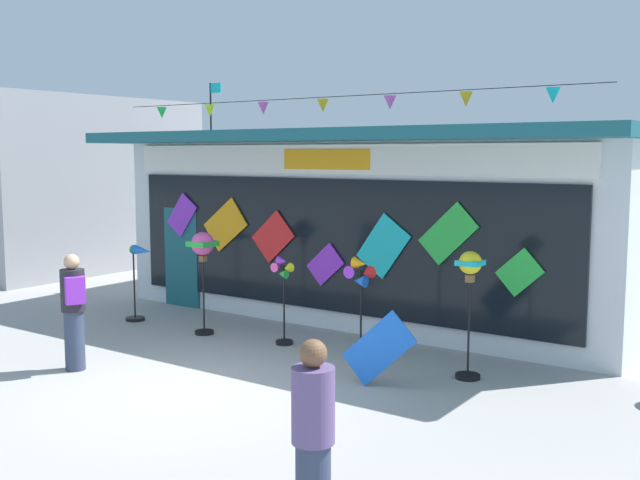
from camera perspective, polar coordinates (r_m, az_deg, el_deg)
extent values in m
plane|color=#9E9B99|center=(10.12, -9.98, -11.23)|extent=(80.00, 80.00, 0.00)
cube|color=silver|center=(14.73, 5.23, 1.01)|extent=(9.89, 4.19, 3.30)
cube|color=#195660|center=(14.20, 4.23, 7.87)|extent=(10.29, 5.24, 0.20)
cube|color=white|center=(12.85, 0.54, 6.22)|extent=(9.10, 0.08, 0.51)
cube|color=orange|center=(12.82, 0.47, 6.21)|extent=(1.78, 0.04, 0.35)
cube|color=black|center=(12.95, 0.56, -0.38)|extent=(8.90, 0.06, 2.31)
cube|color=#195660|center=(15.29, -10.54, -1.31)|extent=(0.90, 0.07, 2.00)
cube|color=purple|center=(15.10, -10.54, 1.90)|extent=(0.84, 0.03, 0.90)
cube|color=orange|center=(14.31, -7.26, 1.16)|extent=(1.11, 0.03, 1.06)
cube|color=red|center=(13.58, -3.62, 0.25)|extent=(1.00, 0.03, 0.98)
cube|color=purple|center=(12.95, 0.41, -1.89)|extent=(0.80, 0.03, 0.78)
cube|color=#19B7BC|center=(12.28, 4.87, -0.47)|extent=(1.03, 0.03, 1.10)
cube|color=green|center=(11.72, 9.79, 0.47)|extent=(1.02, 0.03, 1.02)
cube|color=green|center=(11.35, 15.05, -2.41)|extent=(0.75, 0.03, 0.75)
cylinder|color=black|center=(12.78, 0.23, 10.89)|extent=(9.50, 0.01, 0.01)
cone|color=green|center=(15.32, -12.03, 9.52)|extent=(0.20, 0.20, 0.22)
cone|color=yellow|center=(14.41, -8.44, 9.78)|extent=(0.20, 0.20, 0.22)
cone|color=#EA4CA3|center=(13.55, -4.37, 10.03)|extent=(0.20, 0.20, 0.22)
cone|color=orange|center=(12.77, 0.23, 10.26)|extent=(0.20, 0.20, 0.22)
cone|color=#EA4CA3|center=(12.08, 5.39, 10.44)|extent=(0.20, 0.20, 0.22)
cone|color=orange|center=(11.50, 11.14, 10.54)|extent=(0.20, 0.20, 0.22)
cone|color=#19B7BC|center=(11.03, 17.43, 10.53)|extent=(0.20, 0.20, 0.22)
cylinder|color=black|center=(17.49, -8.38, 9.87)|extent=(0.04, 0.04, 1.20)
cube|color=#19B7BC|center=(17.42, -8.01, 11.47)|extent=(0.32, 0.02, 0.22)
cylinder|color=black|center=(14.32, -13.98, -5.89)|extent=(0.35, 0.35, 0.06)
cylinder|color=black|center=(14.20, -14.05, -3.38)|extent=(0.03, 0.03, 1.33)
cone|color=blue|center=(13.90, -13.42, -0.80)|extent=(0.54, 0.24, 0.17)
cylinder|color=green|center=(14.10, -14.13, -0.72)|extent=(0.03, 0.16, 0.16)
cylinder|color=black|center=(13.04, -8.86, -7.00)|extent=(0.33, 0.33, 0.06)
cylinder|color=black|center=(12.91, -8.91, -4.17)|extent=(0.03, 0.03, 1.37)
sphere|color=#EA4CA3|center=(12.77, -8.98, -0.28)|extent=(0.40, 0.40, 0.40)
cube|color=green|center=(12.77, -8.98, -0.28)|extent=(0.41, 0.41, 0.09)
cube|color=brown|center=(12.80, -8.96, -1.42)|extent=(0.10, 0.10, 0.10)
cylinder|color=black|center=(12.23, -2.76, -7.84)|extent=(0.28, 0.28, 0.06)
cylinder|color=black|center=(12.10, -2.77, -5.07)|extent=(0.03, 0.03, 1.27)
cylinder|color=black|center=(11.95, -2.91, -2.12)|extent=(0.06, 0.04, 0.06)
cone|color=yellow|center=(11.89, -2.51, -2.16)|extent=(0.15, 0.16, 0.15)
cone|color=purple|center=(11.94, -2.91, -1.63)|extent=(0.16, 0.15, 0.15)
cone|color=#EA4CA3|center=(12.02, -3.30, -2.08)|extent=(0.15, 0.16, 0.15)
cone|color=green|center=(11.97, -2.90, -2.61)|extent=(0.16, 0.15, 0.15)
cylinder|color=black|center=(11.31, 3.13, -9.06)|extent=(0.29, 0.29, 0.06)
cylinder|color=black|center=(11.15, 3.15, -5.88)|extent=(0.03, 0.03, 1.35)
cylinder|color=black|center=(10.99, 3.07, -2.48)|extent=(0.06, 0.04, 0.06)
cone|color=red|center=(10.92, 3.65, -2.54)|extent=(0.19, 0.20, 0.19)
cone|color=orange|center=(10.97, 3.07, -1.81)|extent=(0.20, 0.19, 0.19)
cone|color=purple|center=(11.06, 2.49, -2.42)|extent=(0.19, 0.20, 0.19)
cone|color=blue|center=(11.01, 3.06, -3.15)|extent=(0.20, 0.19, 0.19)
cylinder|color=black|center=(10.63, 11.25, -10.21)|extent=(0.34, 0.34, 0.06)
cylinder|color=black|center=(10.45, 11.34, -6.54)|extent=(0.03, 0.03, 1.46)
sphere|color=yellow|center=(10.29, 11.45, -1.72)|extent=(0.32, 0.32, 0.32)
cube|color=#19B7BC|center=(10.29, 11.45, -1.72)|extent=(0.32, 0.32, 0.07)
cube|color=brown|center=(10.32, 11.42, -2.92)|extent=(0.10, 0.10, 0.10)
cylinder|color=#604C7F|center=(5.88, -0.53, -12.54)|extent=(0.34, 0.34, 0.60)
sphere|color=brown|center=(5.76, -0.54, -8.68)|extent=(0.22, 0.22, 0.22)
cylinder|color=#333D56|center=(11.29, -18.29, -7.32)|extent=(0.28, 0.28, 0.86)
cylinder|color=#232328|center=(11.14, -18.43, -3.67)|extent=(0.34, 0.34, 0.60)
sphere|color=tan|center=(11.08, -18.51, -1.58)|extent=(0.22, 0.22, 0.22)
cube|color=purple|center=(10.94, -18.26, -3.69)|extent=(0.26, 0.30, 0.38)
cube|color=blue|center=(10.00, 4.53, -8.27)|extent=(1.04, 0.24, 1.04)
cube|color=#99999E|center=(22.44, -20.64, 4.14)|extent=(6.42, 6.41, 4.54)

